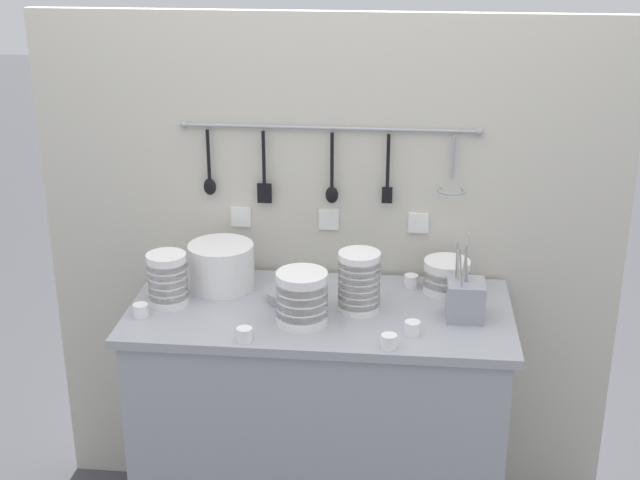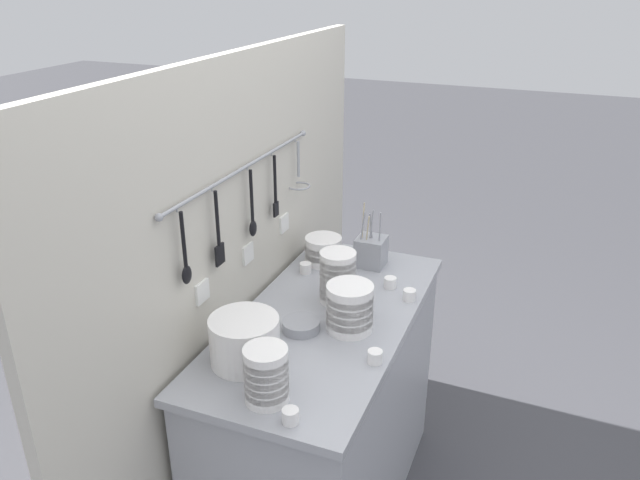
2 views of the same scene
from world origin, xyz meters
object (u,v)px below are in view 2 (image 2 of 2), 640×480
at_px(steel_mixing_bowl, 301,325).
at_px(cutlery_caddy, 371,251).
at_px(bowl_stack_tall_left, 350,308).
at_px(cup_mid_row, 306,268).
at_px(cup_front_left, 409,295).
at_px(plate_stack, 245,340).
at_px(bowl_stack_back_corner, 266,375).
at_px(cup_edge_near, 375,357).
at_px(cup_by_caddy, 290,416).
at_px(cup_centre, 390,283).
at_px(bowl_stack_wide_centre, 338,277).
at_px(bowl_stack_nested_right, 323,250).

distance_m(steel_mixing_bowl, cutlery_caddy, 0.58).
bearing_deg(bowl_stack_tall_left, cup_mid_row, 42.48).
height_order(bowl_stack_tall_left, cup_front_left, bowl_stack_tall_left).
bearing_deg(plate_stack, bowl_stack_back_corner, -134.63).
relative_size(bowl_stack_tall_left, cup_edge_near, 3.53).
distance_m(cup_edge_near, cup_by_caddy, 0.38).
bearing_deg(plate_stack, cup_edge_near, -68.95).
height_order(cup_edge_near, cup_mid_row, same).
distance_m(steel_mixing_bowl, cup_by_caddy, 0.48).
xyz_separation_m(plate_stack, cup_mid_row, (0.64, 0.07, -0.06)).
relative_size(cutlery_caddy, cup_edge_near, 5.70).
bearing_deg(cup_front_left, cup_mid_row, 82.14).
xyz_separation_m(steel_mixing_bowl, cup_centre, (0.41, -0.20, 0.00)).
bearing_deg(bowl_stack_wide_centre, cup_mid_row, 50.48).
bearing_deg(cutlery_caddy, cup_front_left, -135.68).
relative_size(steel_mixing_bowl, cup_centre, 2.75).
height_order(bowl_stack_wide_centre, cup_centre, bowl_stack_wide_centre).
distance_m(cutlery_caddy, cup_edge_near, 0.70).
bearing_deg(cup_front_left, cup_by_caddy, 170.59).
bearing_deg(bowl_stack_wide_centre, cup_by_caddy, -170.29).
distance_m(bowl_stack_tall_left, cutlery_caddy, 0.52).
height_order(bowl_stack_nested_right, steel_mixing_bowl, bowl_stack_nested_right).
bearing_deg(cup_edge_near, cup_by_caddy, 159.89).
distance_m(bowl_stack_nested_right, cup_front_left, 0.46).
bearing_deg(cup_edge_near, cutlery_caddy, 18.84).
height_order(bowl_stack_wide_centre, cutlery_caddy, cutlery_caddy).
xyz_separation_m(cup_front_left, cup_centre, (0.07, 0.09, 0.00)).
bearing_deg(cup_centre, cutlery_caddy, 38.92).
relative_size(plate_stack, cup_centre, 4.63).
bearing_deg(cutlery_caddy, bowl_stack_nested_right, 105.31).
bearing_deg(cup_by_caddy, cup_edge_near, -20.11).
distance_m(steel_mixing_bowl, cup_edge_near, 0.31).
distance_m(bowl_stack_tall_left, steel_mixing_bowl, 0.18).
bearing_deg(cutlery_caddy, bowl_stack_tall_left, -170.47).
bearing_deg(bowl_stack_wide_centre, cutlery_caddy, -3.65).
bearing_deg(bowl_stack_wide_centre, cup_edge_near, -142.83).
xyz_separation_m(steel_mixing_bowl, cup_front_left, (0.34, -0.29, 0.00)).
bearing_deg(cup_edge_near, bowl_stack_nested_right, 34.42).
relative_size(bowl_stack_back_corner, bowl_stack_tall_left, 1.03).
height_order(plate_stack, cup_mid_row, plate_stack).
height_order(bowl_stack_nested_right, cutlery_caddy, cutlery_caddy).
distance_m(bowl_stack_back_corner, bowl_stack_tall_left, 0.46).
xyz_separation_m(plate_stack, cup_centre, (0.65, -0.29, -0.06)).
bearing_deg(cup_edge_near, cup_front_left, 0.00).
xyz_separation_m(bowl_stack_back_corner, cup_centre, (0.80, -0.14, -0.07)).
height_order(bowl_stack_nested_right, plate_stack, plate_stack).
relative_size(cup_mid_row, cup_by_caddy, 1.00).
bearing_deg(steel_mixing_bowl, cup_by_caddy, -159.93).
xyz_separation_m(cup_mid_row, cup_by_caddy, (-0.85, -0.32, 0.00)).
relative_size(bowl_stack_back_corner, cup_edge_near, 3.64).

